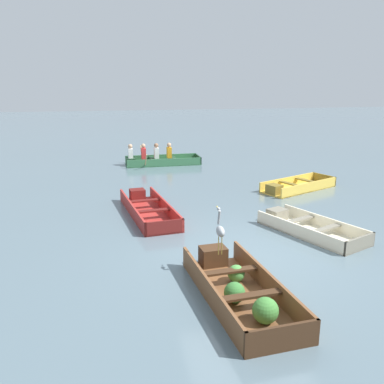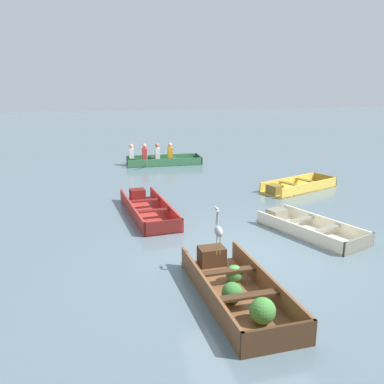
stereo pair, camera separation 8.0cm
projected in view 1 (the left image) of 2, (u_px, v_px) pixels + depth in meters
ground_plane at (248, 256)px, 8.69m from camera, size 80.00×80.00×0.00m
dinghy_wooden_brown_foreground at (239, 289)px, 6.98m from camera, size 1.37×3.05×0.43m
skiff_red_near_moored at (148, 209)px, 11.36m from camera, size 1.38×3.29×0.34m
skiff_yellow_mid_moored at (296, 187)px, 13.71m from camera, size 2.76×1.96×0.32m
skiff_cream_far_moored at (308, 228)px, 9.98m from camera, size 1.95×2.75×0.31m
rowboat_green_with_crew at (157, 159)px, 17.70m from camera, size 3.07×2.34×0.89m
heron_on_dinghy at (220, 230)px, 7.57m from camera, size 0.14×0.45×0.84m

